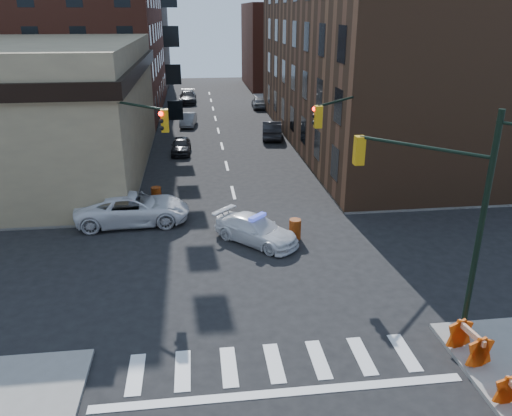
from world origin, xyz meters
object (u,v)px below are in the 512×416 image
object	(u,v)px
pickup	(133,208)
pedestrian_a	(121,197)
pedestrian_b	(17,205)
barricade_se_a	(469,343)
barrel_road	(295,229)
barrel_bank	(157,196)
parked_car_enear	(272,129)
barricade_nw_a	(125,199)
parked_car_wfar	(188,120)
parked_car_wnear	(181,146)
police_car	(256,230)

from	to	relation	value
pickup	pedestrian_a	bearing A→B (deg)	23.89
pedestrian_b	barricade_se_a	world-z (taller)	pedestrian_b
barrel_road	barrel_bank	world-z (taller)	barrel_bank
parked_car_enear	pedestrian_a	xyz separation A→B (m)	(-11.36, -16.94, 0.14)
parked_car_enear	barricade_nw_a	xyz separation A→B (m)	(-11.22, -16.48, -0.19)
parked_car_enear	pickup	bearing A→B (deg)	68.38
parked_car_enear	barrel_road	xyz separation A→B (m)	(-2.16, -21.79, -0.26)
pedestrian_b	barrel_bank	world-z (taller)	pedestrian_b
barrel_road	parked_car_wfar	bearing A→B (deg)	101.00
pickup	barrel_bank	distance (m)	2.94
parked_car_wnear	parked_car_wfar	bearing A→B (deg)	89.01
pickup	parked_car_enear	size ratio (longest dim) A/B	1.26
parked_car_wfar	barricade_nw_a	distance (m)	22.93
police_car	barricade_se_a	size ratio (longest dim) A/B	3.33
pedestrian_b	barrel_road	bearing A→B (deg)	-4.74
parked_car_enear	pedestrian_b	world-z (taller)	pedestrian_b
pickup	barrel_bank	xyz separation A→B (m)	(1.07, 2.72, -0.30)
parked_car_enear	pedestrian_b	distance (m)	24.48
parked_car_enear	barricade_nw_a	world-z (taller)	parked_car_enear
parked_car_enear	pedestrian_a	bearing A→B (deg)	63.98
pedestrian_b	pickup	bearing A→B (deg)	3.36
police_car	barricade_se_a	xyz separation A→B (m)	(5.84, -9.94, 0.00)
parked_car_wfar	barricade_nw_a	xyz separation A→B (m)	(-3.63, -22.64, -0.04)
pedestrian_a	barricade_nw_a	distance (m)	0.58
pedestrian_a	barricade_se_a	distance (m)	19.81
parked_car_wfar	pedestrian_a	world-z (taller)	pedestrian_a
pedestrian_b	barrel_road	size ratio (longest dim) A/B	1.68
barrel_road	barrel_bank	xyz separation A→B (m)	(-7.29, 5.88, 0.00)
police_car	pedestrian_a	world-z (taller)	pedestrian_a
parked_car_wfar	barrel_road	size ratio (longest dim) A/B	3.61
pickup	parked_car_wfar	distance (m)	24.96
police_car	barrel_road	bearing A→B (deg)	-41.30
parked_car_enear	barricade_nw_a	size ratio (longest dim) A/B	3.98
pedestrian_b	barricade_se_a	bearing A→B (deg)	-26.88
pedestrian_a	barricade_se_a	size ratio (longest dim) A/B	1.13
parked_car_wnear	barricade_nw_a	distance (m)	12.50
barricade_se_a	barricade_nw_a	xyz separation A→B (m)	(-12.90, 15.37, -0.06)
parked_car_wnear	parked_car_enear	world-z (taller)	parked_car_enear
parked_car_wnear	barricade_nw_a	bearing A→B (deg)	-102.07
parked_car_wnear	barricade_nw_a	xyz separation A→B (m)	(-3.06, -12.11, -0.04)
barrel_road	barricade_se_a	distance (m)	10.77
police_car	barrel_road	world-z (taller)	police_car
police_car	parked_car_enear	size ratio (longest dim) A/B	0.95
pickup	barricade_se_a	bearing A→B (deg)	-139.94
pedestrian_b	barrel_bank	size ratio (longest dim) A/B	1.68
parked_car_wnear	parked_car_wfar	distance (m)	10.54
parked_car_wnear	barrel_bank	bearing A→B (deg)	-94.25
barrel_bank	barricade_nw_a	xyz separation A→B (m)	(-1.77, -0.57, 0.07)
pedestrian_b	barricade_nw_a	size ratio (longest dim) A/B	1.49
parked_car_wfar	barricade_se_a	xyz separation A→B (m)	(9.27, -38.01, 0.03)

